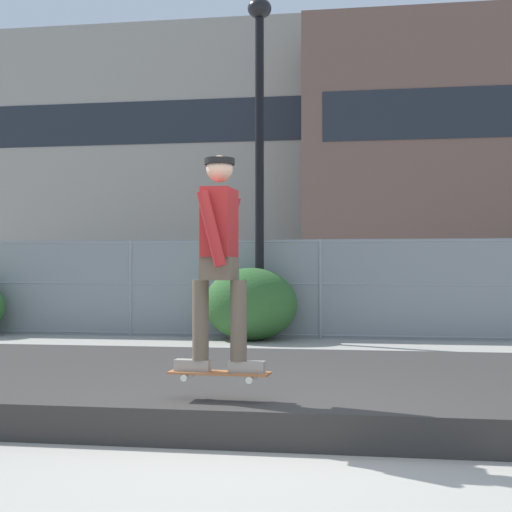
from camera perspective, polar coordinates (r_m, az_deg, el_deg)
name	(u,v)px	position (r m, az deg, el deg)	size (l,w,h in m)	color
ground_plane	(251,456)	(5.19, -0.41, -15.82)	(120.00, 120.00, 0.00)	#9E998E
gravel_berm	(284,386)	(7.19, 2.24, -10.44)	(16.69, 3.94, 0.29)	#33302D
skateboard	(219,373)	(5.63, -2.97, -9.42)	(0.81, 0.24, 0.07)	#9E5B33
skater	(219,249)	(5.57, -2.96, 0.54)	(0.72, 0.59, 1.70)	gray
chain_fence	(320,288)	(13.22, 5.19, -2.62)	(22.06, 0.06, 1.85)	gray
street_lamp	(260,125)	(13.21, 0.28, 10.53)	(0.44, 0.44, 6.27)	black
parked_car_near	(96,288)	(17.21, -12.76, -2.51)	(4.48, 2.11, 1.66)	#B7BABF
library_building	(171,173)	(49.81, -6.84, 6.65)	(24.68, 16.01, 15.67)	gray
shrub_center	(251,304)	(12.86, -0.44, -3.89)	(1.71, 1.40, 1.32)	#2D5B28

